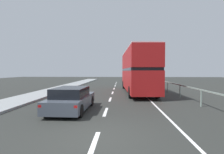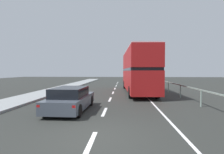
{
  "view_description": "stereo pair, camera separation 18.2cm",
  "coord_description": "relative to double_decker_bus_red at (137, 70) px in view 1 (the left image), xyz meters",
  "views": [
    {
      "loc": [
        0.81,
        -5.75,
        2.22
      ],
      "look_at": [
        0.11,
        8.38,
        1.74
      ],
      "focal_mm": 27.51,
      "sensor_mm": 36.0,
      "label": 1
    },
    {
      "loc": [
        0.99,
        -5.74,
        2.22
      ],
      "look_at": [
        0.11,
        8.38,
        1.74
      ],
      "focal_mm": 27.51,
      "sensor_mm": 36.0,
      "label": 2
    }
  ],
  "objects": [
    {
      "name": "double_decker_bus_red",
      "position": [
        0.0,
        0.0,
        0.0
      ],
      "size": [
        2.95,
        11.05,
        4.4
      ],
      "rotation": [
        0.0,
        0.0,
        0.05
      ],
      "color": "#AF1819",
      "rests_on": "ground"
    },
    {
      "name": "ground_plane",
      "position": [
        -2.54,
        -12.2,
        -2.4
      ],
      "size": [
        75.59,
        120.0,
        0.1
      ],
      "primitive_type": "cube",
      "color": "#282A28"
    },
    {
      "name": "bridge_side_railing",
      "position": [
        3.32,
        -3.2,
        -1.46
      ],
      "size": [
        0.1,
        42.0,
        1.09
      ],
      "color": "gray",
      "rests_on": "ground"
    },
    {
      "name": "hatchback_car_near",
      "position": [
        -4.48,
        -8.48,
        -1.71
      ],
      "size": [
        1.95,
        4.28,
        1.32
      ],
      "rotation": [
        0.0,
        0.0,
        -0.02
      ],
      "color": "#444B57",
      "rests_on": "ground"
    },
    {
      "name": "lane_paint_markings",
      "position": [
        -0.66,
        -3.72,
        -2.35
      ],
      "size": [
        3.2,
        46.0,
        0.01
      ],
      "color": "silver",
      "rests_on": "ground"
    }
  ]
}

